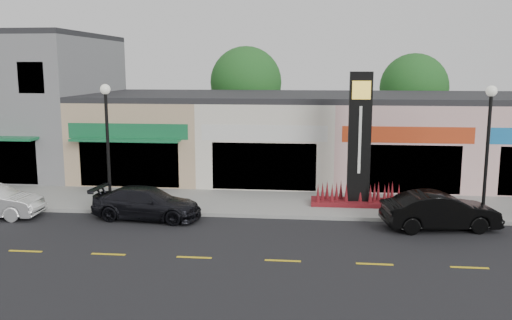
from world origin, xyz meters
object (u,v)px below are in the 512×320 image
Objects in this scene: pylon_sign at (359,159)px; car_black_conv at (440,211)px; car_dark_sedan at (147,203)px; lamp_east_near at (488,139)px; lamp_west_near at (107,134)px.

car_black_conv is at bearing -45.17° from pylon_sign.
car_dark_sedan is 1.03× the size of car_black_conv.
car_dark_sedan is (-9.00, -2.73, -1.60)m from pylon_sign.
car_black_conv is at bearing -147.35° from lamp_east_near.
pylon_sign reaches higher than lamp_east_near.
lamp_west_near is 0.91× the size of pylon_sign.
pylon_sign is 9.54m from car_dark_sedan.
pylon_sign is at bearing -67.74° from car_dark_sedan.
car_dark_sedan is at bearing -27.26° from lamp_west_near.
car_dark_sedan is 11.98m from car_black_conv.
lamp_west_near is at bearing 180.00° from lamp_east_near.
car_dark_sedan is at bearing -163.15° from pylon_sign.
car_black_conv is at bearing -85.86° from car_dark_sedan.
car_dark_sedan is at bearing 79.95° from car_black_conv.
lamp_west_near reaches higher than car_dark_sedan.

